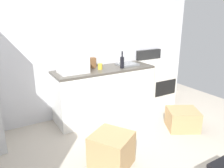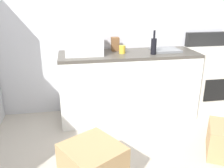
# 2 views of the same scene
# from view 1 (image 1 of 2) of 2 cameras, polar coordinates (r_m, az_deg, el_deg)

# --- Properties ---
(ground_plane) EXTENTS (6.00, 6.00, 0.00)m
(ground_plane) POSITION_cam_1_polar(r_m,az_deg,el_deg) (3.12, 4.16, -17.56)
(ground_plane) COLOR #B2A899
(wall_back) EXTENTS (5.00, 0.10, 2.60)m
(wall_back) POSITION_cam_1_polar(r_m,az_deg,el_deg) (3.95, -8.51, 10.23)
(wall_back) COLOR silver
(wall_back) RESTS_ON ground_plane
(kitchen_counter) EXTENTS (1.80, 0.60, 0.90)m
(kitchen_counter) POSITION_cam_1_polar(r_m,az_deg,el_deg) (3.96, -2.00, -2.22)
(kitchen_counter) COLOR white
(kitchen_counter) RESTS_ON ground_plane
(stove_oven) EXTENTS (0.60, 0.61, 1.10)m
(stove_oven) POSITION_cam_1_polar(r_m,az_deg,el_deg) (4.64, 11.29, 0.62)
(stove_oven) COLOR silver
(stove_oven) RESTS_ON ground_plane
(microwave) EXTENTS (0.46, 0.34, 0.27)m
(microwave) POSITION_cam_1_polar(r_m,az_deg,el_deg) (3.57, -10.29, 5.06)
(microwave) COLOR white
(microwave) RESTS_ON kitchen_counter
(sink_basin) EXTENTS (0.36, 0.32, 0.03)m
(sink_basin) POSITION_cam_1_polar(r_m,az_deg,el_deg) (4.11, 4.03, 5.20)
(sink_basin) COLOR slate
(sink_basin) RESTS_ON kitchen_counter
(wine_bottle) EXTENTS (0.07, 0.07, 0.30)m
(wine_bottle) POSITION_cam_1_polar(r_m,az_deg,el_deg) (3.83, 2.67, 5.79)
(wine_bottle) COLOR black
(wine_bottle) RESTS_ON kitchen_counter
(coffee_mug) EXTENTS (0.08, 0.08, 0.10)m
(coffee_mug) POSITION_cam_1_polar(r_m,az_deg,el_deg) (3.77, -3.15, 4.64)
(coffee_mug) COLOR gold
(coffee_mug) RESTS_ON kitchen_counter
(knife_block) EXTENTS (0.10, 0.10, 0.18)m
(knife_block) POSITION_cam_1_polar(r_m,az_deg,el_deg) (3.88, -5.14, 5.59)
(knife_block) COLOR brown
(knife_block) RESTS_ON kitchen_counter
(cardboard_box_large) EXTENTS (0.63, 0.61, 0.33)m
(cardboard_box_large) POSITION_cam_1_polar(r_m,az_deg,el_deg) (3.79, 18.01, -8.77)
(cardboard_box_large) COLOR tan
(cardboard_box_large) RESTS_ON ground_plane
(cardboard_box_medium) EXTENTS (0.61, 0.62, 0.43)m
(cardboard_box_medium) POSITION_cam_1_polar(r_m,az_deg,el_deg) (2.78, -0.11, -16.97)
(cardboard_box_medium) COLOR tan
(cardboard_box_medium) RESTS_ON ground_plane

